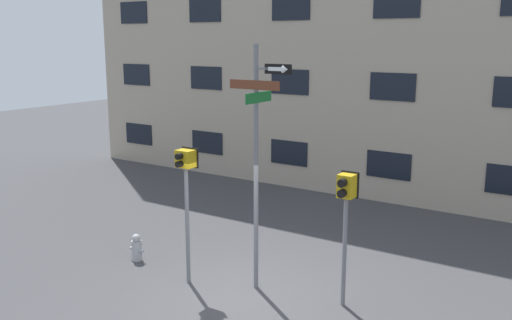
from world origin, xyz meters
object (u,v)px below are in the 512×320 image
pedestrian_signal_left (186,179)px  pedestrian_signal_right (346,203)px  fire_hydrant (137,248)px  street_sign_pole (258,150)px

pedestrian_signal_left → pedestrian_signal_right: (3.04, 0.79, -0.19)m
pedestrian_signal_left → pedestrian_signal_right: size_ratio=1.10×
pedestrian_signal_left → pedestrian_signal_right: 3.15m
pedestrian_signal_right → fire_hydrant: 5.08m
street_sign_pole → pedestrian_signal_left: bearing=-157.7°
fire_hydrant → street_sign_pole: bearing=5.3°
pedestrian_signal_left → fire_hydrant: 2.55m
street_sign_pole → pedestrian_signal_left: 1.57m
street_sign_pole → fire_hydrant: bearing=-174.7°
pedestrian_signal_right → fire_hydrant: pedestrian_signal_right is taller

